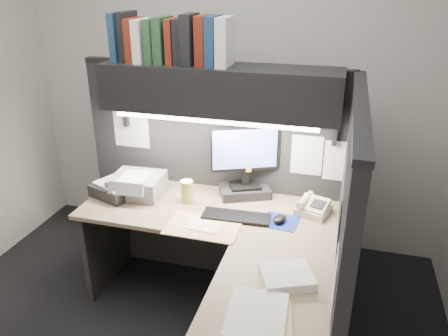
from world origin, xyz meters
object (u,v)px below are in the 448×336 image
(printer, at_px, (138,185))
(coffee_cup, at_px, (187,192))
(overhead_shelf, at_px, (219,89))
(desk, at_px, (234,307))
(keyboard, at_px, (236,217))
(notebook_stack, at_px, (115,190))
(monitor, at_px, (245,169))
(telephone, at_px, (313,208))

(printer, bearing_deg, coffee_cup, -6.88)
(overhead_shelf, xyz_separation_m, coffee_cup, (-0.19, -0.14, -0.70))
(desk, xyz_separation_m, overhead_shelf, (-0.30, 0.75, 1.06))
(keyboard, distance_m, printer, 0.78)
(notebook_stack, bearing_deg, monitor, 15.24)
(printer, bearing_deg, monitor, 10.21)
(monitor, relative_size, notebook_stack, 1.79)
(overhead_shelf, bearing_deg, printer, -168.90)
(desk, xyz_separation_m, coffee_cup, (-0.49, 0.61, 0.36))
(keyboard, distance_m, telephone, 0.51)
(telephone, bearing_deg, keyboard, -140.74)
(monitor, distance_m, coffee_cup, 0.43)
(monitor, xyz_separation_m, printer, (-0.74, -0.18, -0.14))
(keyboard, distance_m, notebook_stack, 0.92)
(coffee_cup, xyz_separation_m, notebook_stack, (-0.53, -0.04, -0.03))
(overhead_shelf, relative_size, monitor, 2.99)
(overhead_shelf, xyz_separation_m, notebook_stack, (-0.72, -0.18, -0.73))
(monitor, height_order, coffee_cup, monitor)
(keyboard, bearing_deg, telephone, 20.46)
(overhead_shelf, distance_m, printer, 0.91)
(overhead_shelf, xyz_separation_m, printer, (-0.57, -0.11, -0.70))
(telephone, bearing_deg, notebook_stack, -158.82)
(coffee_cup, bearing_deg, keyboard, -18.15)
(coffee_cup, relative_size, printer, 0.42)
(desk, height_order, printer, printer)
(monitor, distance_m, notebook_stack, 0.94)
(monitor, bearing_deg, coffee_cup, -175.22)
(monitor, xyz_separation_m, telephone, (0.49, -0.13, -0.17))
(desk, distance_m, keyboard, 0.58)
(telephone, xyz_separation_m, notebook_stack, (-1.38, -0.12, 0.00))
(keyboard, bearing_deg, coffee_cup, 159.45)
(overhead_shelf, height_order, printer, overhead_shelf)
(desk, xyz_separation_m, keyboard, (-0.11, 0.49, 0.30))
(overhead_shelf, bearing_deg, monitor, 20.26)
(printer, bearing_deg, desk, -39.21)
(overhead_shelf, bearing_deg, desk, -68.21)
(monitor, relative_size, telephone, 2.49)
(desk, relative_size, coffee_cup, 11.37)
(desk, bearing_deg, notebook_stack, 150.82)
(desk, bearing_deg, telephone, 62.33)
(desk, distance_m, notebook_stack, 1.22)
(desk, relative_size, printer, 4.83)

